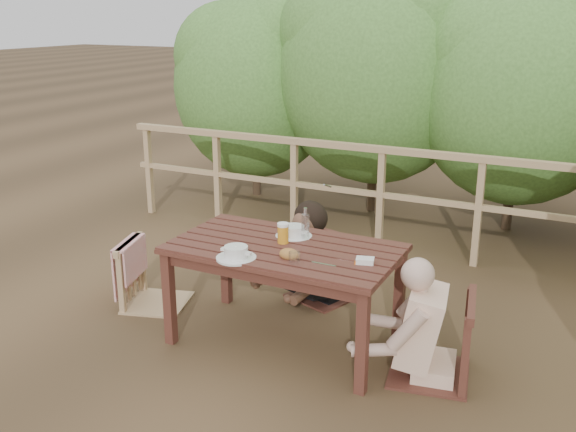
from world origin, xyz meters
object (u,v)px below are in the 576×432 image
at_px(diner_right, 441,282).
at_px(soup_far, 294,232).
at_px(bottle, 305,224).
at_px(tumbler, 294,258).
at_px(woman, 325,222).
at_px(chair_far, 323,243).
at_px(chair_left, 154,247).
at_px(butter_tub, 365,262).
at_px(soup_near, 236,253).
at_px(table, 285,295).
at_px(beer_glass, 283,234).
at_px(bread_roll, 289,254).
at_px(chair_right, 434,300).

bearing_deg(diner_right, soup_far, 70.54).
relative_size(bottle, tumbler, 2.72).
height_order(woman, diner_right, diner_right).
relative_size(chair_far, woman, 0.74).
relative_size(chair_left, bottle, 4.15).
height_order(soup_far, butter_tub, soup_far).
distance_m(woman, soup_near, 1.14).
bearing_deg(soup_near, table, 60.56).
xyz_separation_m(beer_glass, tumbler, (0.22, -0.29, -0.03)).
height_order(chair_left, chair_far, chair_left).
height_order(soup_far, bread_roll, soup_far).
bearing_deg(bottle, table, -107.03).
height_order(woman, bottle, woman).
bearing_deg(butter_tub, chair_left, 160.00).
distance_m(table, butter_tub, 0.70).
height_order(chair_far, tumbler, chair_far).
bearing_deg(diner_right, chair_far, 45.50).
bearing_deg(chair_far, bread_roll, -59.81).
bearing_deg(chair_right, soup_far, -109.73).
bearing_deg(diner_right, bread_roll, 93.05).
bearing_deg(butter_tub, woman, 111.46).
relative_size(table, beer_glass, 9.91).
bearing_deg(table, bottle, 72.97).
height_order(soup_near, butter_tub, soup_near).
relative_size(chair_right, bread_roll, 8.01).
height_order(chair_right, beer_glass, chair_right).
height_order(chair_left, chair_right, chair_right).
bearing_deg(chair_far, butter_tub, -33.06).
relative_size(woman, bottle, 5.45).
distance_m(chair_left, soup_far, 1.16).
xyz_separation_m(chair_far, woman, (-0.00, 0.02, 0.17)).
xyz_separation_m(chair_far, diner_right, (1.10, -0.76, 0.18)).
relative_size(chair_far, beer_glass, 6.09).
relative_size(chair_right, bottle, 4.44).
bearing_deg(tumbler, soup_far, 116.37).
relative_size(chair_left, soup_far, 3.76).
relative_size(table, chair_far, 1.63).
height_order(woman, butter_tub, woman).
height_order(chair_left, soup_far, chair_left).
bearing_deg(bottle, chair_left, -175.05).
xyz_separation_m(table, chair_left, (-1.16, 0.09, 0.13)).
height_order(table, chair_right, chair_right).
relative_size(table, bottle, 6.52).
xyz_separation_m(table, butter_tub, (0.59, -0.06, 0.37)).
bearing_deg(soup_far, bread_roll, -68.22).
relative_size(diner_right, soup_far, 5.01).
distance_m(chair_right, tumbler, 0.89).
bearing_deg(chair_left, bread_roll, -118.34).
bearing_deg(bread_roll, butter_tub, 15.16).
bearing_deg(bottle, soup_far, 172.30).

